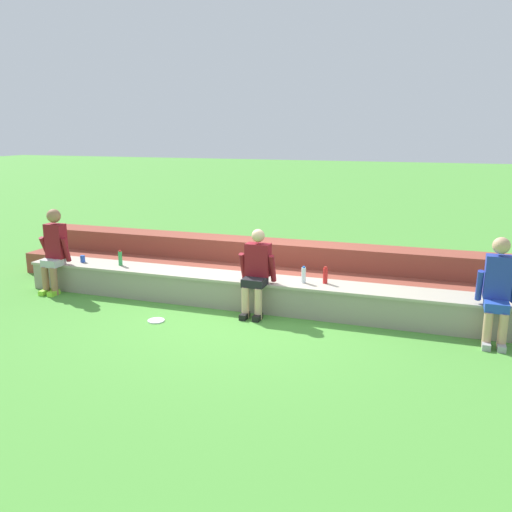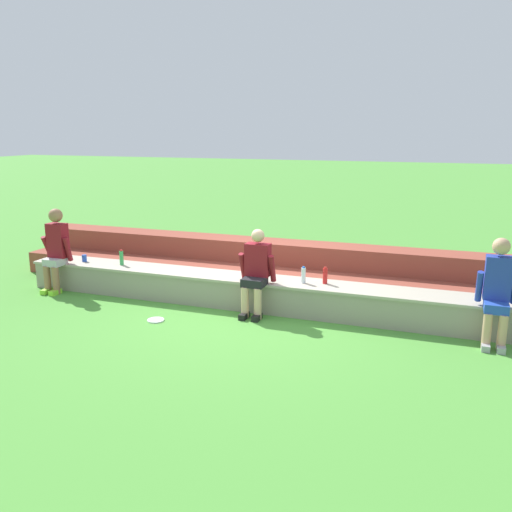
{
  "view_description": "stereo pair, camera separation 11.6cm",
  "coord_description": "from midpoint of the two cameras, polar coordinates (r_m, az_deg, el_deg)",
  "views": [
    {
      "loc": [
        2.68,
        -7.21,
        2.68
      ],
      "look_at": [
        0.09,
        0.29,
        0.81
      ],
      "focal_mm": 37.87,
      "sensor_mm": 36.0,
      "label": 1
    },
    {
      "loc": [
        2.79,
        -7.17,
        2.68
      ],
      "look_at": [
        0.09,
        0.29,
        0.81
      ],
      "focal_mm": 37.87,
      "sensor_mm": 36.0,
      "label": 2
    }
  ],
  "objects": [
    {
      "name": "brick_bleachers",
      "position": [
        9.38,
        1.47,
        -1.33
      ],
      "size": [
        9.45,
        1.15,
        0.77
      ],
      "color": "brown",
      "rests_on": "ground"
    },
    {
      "name": "plastic_cup_middle",
      "position": [
        9.68,
        -18.17,
        -0.28
      ],
      "size": [
        0.08,
        0.08,
        0.12
      ],
      "primitive_type": "cylinder",
      "color": "blue",
      "rests_on": "stone_seating_wall"
    },
    {
      "name": "person_left_of_center",
      "position": [
        7.87,
        -0.39,
        -1.56
      ],
      "size": [
        0.54,
        0.53,
        1.27
      ],
      "color": "#DBAD89",
      "rests_on": "ground"
    },
    {
      "name": "water_bottle_mid_right",
      "position": [
        7.98,
        6.92,
        -2.06
      ],
      "size": [
        0.07,
        0.07,
        0.25
      ],
      "color": "red",
      "rests_on": "stone_seating_wall"
    },
    {
      "name": "person_far_left",
      "position": [
        9.6,
        -20.88,
        0.75
      ],
      "size": [
        0.5,
        0.49,
        1.4
      ],
      "color": "#996B4C",
      "rests_on": "ground"
    },
    {
      "name": "ground_plane",
      "position": [
        8.14,
        -1.69,
        -5.97
      ],
      "size": [
        80.0,
        80.0,
        0.0
      ],
      "primitive_type": "plane",
      "color": "#4C9338"
    },
    {
      "name": "person_center",
      "position": [
        7.44,
        23.74,
        -3.19
      ],
      "size": [
        0.5,
        0.54,
        1.37
      ],
      "color": "tan",
      "rests_on": "ground"
    },
    {
      "name": "water_bottle_mid_left",
      "position": [
        7.98,
        4.64,
        -2.01
      ],
      "size": [
        0.07,
        0.07,
        0.25
      ],
      "color": "silver",
      "rests_on": "stone_seating_wall"
    },
    {
      "name": "water_bottle_near_right",
      "position": [
        9.26,
        -14.49,
        -0.23
      ],
      "size": [
        0.07,
        0.07,
        0.26
      ],
      "color": "green",
      "rests_on": "stone_seating_wall"
    },
    {
      "name": "stone_seating_wall",
      "position": [
        8.33,
        -0.99,
        -3.73
      ],
      "size": [
        7.75,
        0.62,
        0.47
      ],
      "color": "gray",
      "rests_on": "ground"
    },
    {
      "name": "frisbee",
      "position": [
        7.92,
        -10.92,
        -6.72
      ],
      "size": [
        0.24,
        0.24,
        0.02
      ],
      "primitive_type": "cylinder",
      "color": "white",
      "rests_on": "ground"
    }
  ]
}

